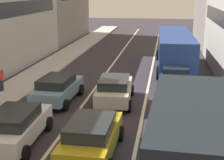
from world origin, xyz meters
TOP-DOWN VIEW (x-y plane):
  - sidewalk_left at (-6.70, 20.00)m, footprint 2.60×64.00m
  - lane_stripe_left at (-1.70, 20.00)m, footprint 0.16×60.00m
  - lane_stripe_right at (1.70, 20.00)m, footprint 0.16×60.00m
  - removalist_box_truck at (3.69, 3.82)m, footprint 2.95×7.79m
  - sedan_centre_lane_second at (0.06, 6.66)m, footprint 2.08×4.31m
  - wagon_left_lane_second at (-3.26, 7.13)m, footprint 2.19×4.36m
  - hatchback_centre_lane_third at (-0.03, 13.01)m, footprint 2.25×4.39m
  - sedan_left_lane_third at (-3.25, 12.70)m, footprint 2.19×4.36m
  - sedan_right_lane_behind_truck at (3.58, 10.62)m, footprint 2.17×4.36m
  - wagon_right_lane_far at (3.41, 16.73)m, footprint 2.15×4.35m
  - bus_mid_queue_primary at (3.45, 21.74)m, footprint 3.04×10.57m
  - pedestrian_near_kerb at (-7.22, 13.75)m, footprint 0.34×0.52m

SIDE VIEW (x-z plane):
  - lane_stripe_left at x=-1.70m, z-range 0.00..0.01m
  - lane_stripe_right at x=1.70m, z-range 0.00..0.01m
  - sidewalk_left at x=-6.70m, z-range 0.00..0.14m
  - sedan_centre_lane_second at x=0.06m, z-range 0.05..1.54m
  - wagon_left_lane_second at x=-3.26m, z-range 0.05..1.54m
  - hatchback_centre_lane_third at x=-0.03m, z-range 0.05..1.54m
  - sedan_left_lane_third at x=-3.25m, z-range 0.05..1.54m
  - sedan_right_lane_behind_truck at x=3.58m, z-range 0.05..1.54m
  - wagon_right_lane_far at x=3.41m, z-range 0.05..1.54m
  - pedestrian_near_kerb at x=-7.22m, z-range 0.12..1.78m
  - bus_mid_queue_primary at x=3.45m, z-range 0.31..3.21m
  - removalist_box_truck at x=3.69m, z-range 0.18..3.76m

